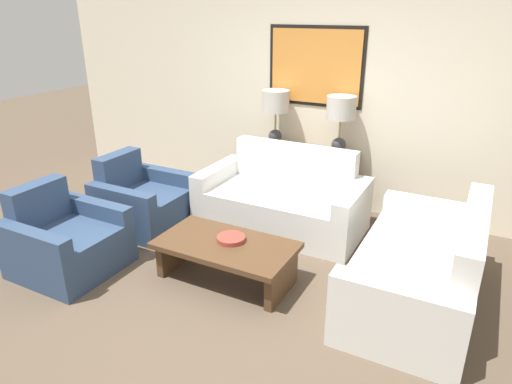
% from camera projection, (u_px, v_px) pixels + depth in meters
% --- Properties ---
extents(ground_plane, '(20.00, 20.00, 0.00)m').
position_uv_depth(ground_plane, '(210.00, 292.00, 4.04)').
color(ground_plane, brown).
extents(back_wall, '(7.56, 0.12, 2.65)m').
position_uv_depth(back_wall, '(315.00, 97.00, 5.53)').
color(back_wall, beige).
rests_on(back_wall, ground_plane).
extents(console_table, '(1.26, 0.36, 0.75)m').
position_uv_depth(console_table, '(304.00, 178.00, 5.68)').
color(console_table, brown).
rests_on(console_table, ground_plane).
extents(table_lamp_left, '(0.33, 0.33, 0.68)m').
position_uv_depth(table_lamp_left, '(276.00, 107.00, 5.54)').
color(table_lamp_left, '#333338').
rests_on(table_lamp_left, console_table).
extents(table_lamp_right, '(0.33, 0.33, 0.68)m').
position_uv_depth(table_lamp_right, '(341.00, 114.00, 5.19)').
color(table_lamp_right, '#333338').
rests_on(table_lamp_right, console_table).
extents(couch_by_back_wall, '(1.83, 0.94, 0.88)m').
position_uv_depth(couch_by_back_wall, '(283.00, 202.00, 5.18)').
color(couch_by_back_wall, silver).
rests_on(couch_by_back_wall, ground_plane).
extents(couch_by_side, '(0.94, 1.83, 0.88)m').
position_uv_depth(couch_by_side, '(421.00, 271.00, 3.82)').
color(couch_by_side, silver).
rests_on(couch_by_side, ground_plane).
extents(coffee_table, '(1.25, 0.68, 0.38)m').
position_uv_depth(coffee_table, '(226.00, 252.00, 4.14)').
color(coffee_table, '#4C331E').
rests_on(coffee_table, ground_plane).
extents(decorative_bowl, '(0.26, 0.26, 0.04)m').
position_uv_depth(decorative_bowl, '(231.00, 239.00, 4.14)').
color(decorative_bowl, '#93382D').
rests_on(decorative_bowl, coffee_table).
extents(armchair_near_back_wall, '(0.88, 0.87, 0.81)m').
position_uv_depth(armchair_near_back_wall, '(142.00, 202.00, 5.21)').
color(armchair_near_back_wall, navy).
rests_on(armchair_near_back_wall, ground_plane).
extents(armchair_near_camera, '(0.88, 0.87, 0.81)m').
position_uv_depth(armchair_near_camera, '(66.00, 242.00, 4.32)').
color(armchair_near_camera, navy).
rests_on(armchair_near_camera, ground_plane).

